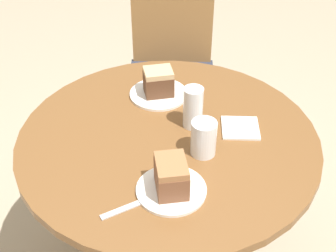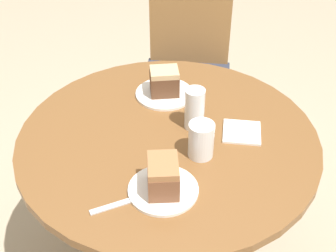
% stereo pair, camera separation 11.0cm
% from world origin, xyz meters
% --- Properties ---
extents(table, '(1.01, 1.01, 0.75)m').
position_xyz_m(table, '(0.00, 0.00, 0.55)').
color(table, brown).
rests_on(table, ground_plane).
extents(chair, '(0.50, 0.47, 0.95)m').
position_xyz_m(chair, '(0.15, 0.89, 0.50)').
color(chair, olive).
rests_on(chair, ground_plane).
extents(plate_near, '(0.21, 0.21, 0.01)m').
position_xyz_m(plate_near, '(-0.03, -0.26, 0.75)').
color(plate_near, white).
rests_on(plate_near, table).
extents(plate_far, '(0.22, 0.22, 0.01)m').
position_xyz_m(plate_far, '(-0.00, 0.25, 0.75)').
color(plate_far, white).
rests_on(plate_far, table).
extents(cake_slice_near, '(0.09, 0.11, 0.10)m').
position_xyz_m(cake_slice_near, '(-0.03, -0.26, 0.81)').
color(cake_slice_near, brown).
rests_on(cake_slice_near, plate_near).
extents(cake_slice_far, '(0.11, 0.09, 0.10)m').
position_xyz_m(cake_slice_far, '(-0.00, 0.25, 0.81)').
color(cake_slice_far, brown).
rests_on(cake_slice_far, plate_far).
extents(glass_lemonade, '(0.07, 0.07, 0.15)m').
position_xyz_m(glass_lemonade, '(0.09, 0.05, 0.81)').
color(glass_lemonade, beige).
rests_on(glass_lemonade, table).
extents(glass_water, '(0.08, 0.08, 0.12)m').
position_xyz_m(glass_water, '(0.10, -0.10, 0.80)').
color(glass_water, silver).
rests_on(glass_water, table).
extents(napkin_stack, '(0.15, 0.15, 0.01)m').
position_xyz_m(napkin_stack, '(0.25, -0.00, 0.75)').
color(napkin_stack, white).
rests_on(napkin_stack, table).
extents(fork, '(0.17, 0.08, 0.00)m').
position_xyz_m(fork, '(-0.15, -0.30, 0.75)').
color(fork, silver).
rests_on(fork, table).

